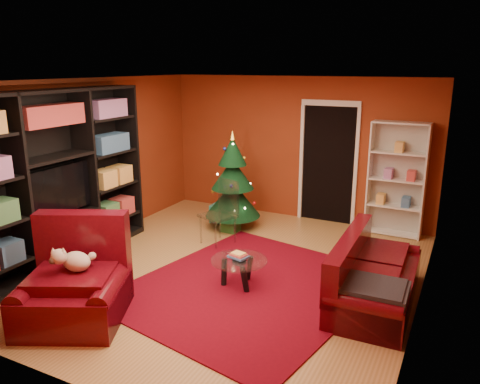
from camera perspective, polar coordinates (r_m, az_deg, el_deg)
The scene contains 18 objects.
floor at distance 6.66m, azimuth -1.56°, elevation -9.79°, with size 5.00×5.50×0.05m, color #A2713D.
ceiling at distance 6.03m, azimuth -1.75°, elevation 13.66°, with size 5.00×5.50×0.05m, color silver.
wall_back at distance 8.70m, azimuth 7.03°, elevation 5.29°, with size 5.00×0.05×2.60m, color maroon.
wall_left at distance 7.70m, azimuth -18.48°, elevation 3.31°, with size 0.05×5.50×2.60m, color maroon.
wall_right at distance 5.53m, azimuth 22.12°, elevation -1.57°, with size 0.05×5.50×2.60m, color maroon.
doorway at distance 8.53m, azimuth 10.67°, elevation 3.22°, with size 1.06×0.60×2.16m, color black, non-canonical shape.
rug at distance 6.18m, azimuth 1.23°, elevation -11.52°, with size 2.71×3.16×0.02m, color #630412.
media_unit at distance 6.98m, azimuth -21.76°, elevation 1.29°, with size 0.50×3.23×2.48m, color black, non-canonical shape.
christmas_tree at distance 8.12m, azimuth -0.91°, elevation 1.34°, with size 0.97×0.97×1.73m, color black, non-canonical shape.
gift_box_teal at distance 8.58m, azimuth -2.34°, elevation -2.59°, with size 0.33×0.33×0.33m, color teal.
gift_box_green at distance 8.11m, azimuth -1.15°, elevation -3.87°, with size 0.27×0.27×0.27m, color #225B20.
gift_box_red at distance 8.79m, azimuth -0.44°, elevation -2.59°, with size 0.19×0.19×0.19m, color #A51D10.
white_bookshelf at distance 8.16m, azimuth 18.54°, elevation 1.42°, with size 0.91×0.33×1.96m, color white, non-canonical shape.
armchair at distance 5.60m, azimuth -19.75°, elevation -10.29°, with size 1.18×1.18×0.92m, color #41050D, non-canonical shape.
dog at distance 5.54m, azimuth -19.29°, elevation -8.00°, with size 0.40×0.30×0.30m, color beige, non-canonical shape.
sofa at distance 5.92m, azimuth 16.36°, elevation -9.16°, with size 1.90×0.85×0.82m, color #41050D, non-canonical shape.
coffee_table at distance 6.14m, azimuth -0.09°, elevation -9.79°, with size 0.73×0.73×0.46m, color gray, non-canonical shape.
acrylic_chair at distance 7.46m, azimuth -2.73°, elevation -2.92°, with size 0.48×0.52×0.93m, color #66605B, non-canonical shape.
Camera 1 is at (2.85, -5.31, 2.80)m, focal length 35.00 mm.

